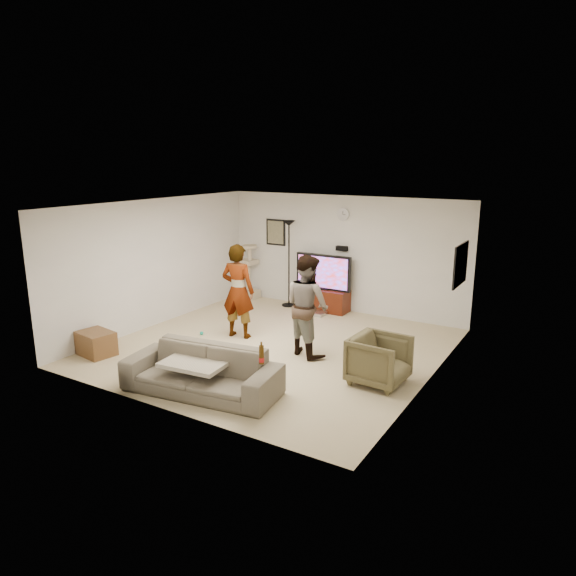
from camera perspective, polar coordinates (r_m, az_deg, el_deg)
The scene contains 24 objects.
floor at distance 9.30m, azimuth -1.46°, elevation -6.53°, with size 5.50×5.50×0.02m, color #CAB685.
ceiling at distance 8.75m, azimuth -1.56°, elevation 9.13°, with size 5.50×5.50×0.02m, color silver.
wall_back at distance 11.31m, azimuth 6.02°, elevation 3.73°, with size 5.50×0.04×2.50m, color silver.
wall_front at distance 6.86m, azimuth -13.96°, elevation -3.38°, with size 5.50×0.04×2.50m, color silver.
wall_left at distance 10.65m, azimuth -14.10°, elevation 2.74°, with size 0.04×5.50×2.50m, color silver.
wall_right at distance 7.85m, azimuth 15.67°, elevation -1.30°, with size 0.04×5.50×2.50m, color silver.
wall_clock at distance 11.16m, azimuth 6.07°, elevation 8.00°, with size 0.26×0.26×0.04m, color white.
wall_speaker at distance 11.23m, azimuth 5.91°, elevation 4.33°, with size 0.25×0.10×0.10m, color black.
picture_back at distance 12.04m, azimuth -1.35°, elevation 6.11°, with size 0.42×0.03×0.52m, color #6B684F.
picture_right at distance 9.32m, azimuth 18.34°, elevation 2.45°, with size 0.03×0.78×0.62m, color gold.
tv_stand at distance 11.46m, azimuth 3.83°, elevation -1.27°, with size 1.15×0.45×0.48m, color #3A1307.
console_box at distance 11.16m, azimuth 3.08°, elevation -2.77°, with size 0.40×0.30×0.07m, color #B4B3B8.
tv at distance 11.31m, azimuth 3.88°, elevation 1.77°, with size 1.28×0.08×0.76m, color black.
tv_screen at distance 11.28m, azimuth 3.78°, elevation 1.73°, with size 1.18×0.01×0.67m, color #5753F5.
floor_lamp at distance 11.62m, azimuth 0.10°, elevation 2.65°, with size 0.32×0.32×1.93m, color black.
cat_tree at distance 12.37m, azimuth -4.37°, elevation 1.82°, with size 0.42×0.42×1.30m, color #B8AA8F.
person_left at distance 9.63m, azimuth -5.50°, elevation -0.34°, with size 0.64×0.42×1.76m, color #BDBDBD.
person_right at distance 8.73m, azimuth 2.12°, elevation -1.90°, with size 0.84×0.65×1.72m, color navy.
sofa at distance 7.57m, azimuth -9.44°, elevation -8.94°, with size 2.24×0.88×0.65m, color #5E5749.
throw_blanket at distance 7.58m, azimuth -9.97°, elevation -8.00°, with size 0.90×0.70×0.06m, color #C0B69E.
beer_bottle at distance 6.81m, azimuth -2.92°, elevation -7.30°, with size 0.06×0.06×0.25m, color #3D2505.
armchair at distance 7.87m, azimuth 9.95°, elevation -7.77°, with size 0.77×0.80×0.73m, color brown.
side_table at distance 9.46m, azimuth -20.25°, elevation -5.70°, with size 0.61×0.46×0.41m, color #55371D.
toy_ball at distance 10.04m, azimuth -9.43°, elevation -4.89°, with size 0.07×0.07×0.07m, color #12987E.
Camera 1 is at (4.70, -7.34, 3.25)m, focal length 32.50 mm.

